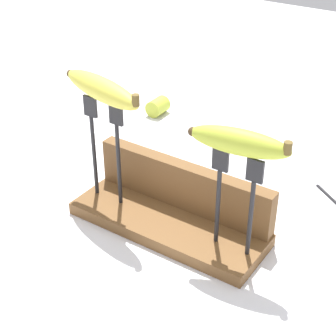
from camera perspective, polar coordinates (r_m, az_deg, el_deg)
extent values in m
plane|color=silver|center=(0.93, 0.00, -6.41)|extent=(3.00, 3.00, 0.00)
cube|color=brown|center=(0.92, 0.00, -5.88)|extent=(0.34, 0.12, 0.02)
cube|color=brown|center=(0.93, 1.66, -1.83)|extent=(0.33, 0.03, 0.08)
cylinder|color=black|center=(0.95, -7.77, 1.27)|extent=(0.01, 0.01, 0.15)
cube|color=black|center=(0.91, -8.19, 6.44)|extent=(0.03, 0.00, 0.04)
cylinder|color=black|center=(0.92, -5.21, 0.34)|extent=(0.01, 0.01, 0.15)
cube|color=black|center=(0.88, -5.51, 5.65)|extent=(0.03, 0.00, 0.04)
cylinder|color=black|center=(0.84, 5.27, -4.08)|extent=(0.01, 0.01, 0.13)
cube|color=black|center=(0.79, 5.56, 0.90)|extent=(0.03, 0.00, 0.04)
cylinder|color=black|center=(0.82, 8.67, -5.31)|extent=(0.01, 0.01, 0.13)
cube|color=black|center=(0.77, 9.16, -0.27)|extent=(0.03, 0.00, 0.04)
ellipsoid|color=#DBD147|center=(0.88, -7.03, 8.27)|extent=(0.19, 0.08, 0.04)
cylinder|color=brown|center=(0.81, -3.44, 7.14)|extent=(0.01, 0.01, 0.02)
sphere|color=#3F2D19|center=(0.95, -10.23, 9.76)|extent=(0.01, 0.01, 0.01)
ellipsoid|color=#B2C138|center=(0.76, 7.52, 2.74)|extent=(0.15, 0.06, 0.04)
cylinder|color=brown|center=(0.74, 12.61, 2.19)|extent=(0.01, 0.01, 0.02)
sphere|color=#3F2D19|center=(0.78, 2.61, 3.86)|extent=(0.01, 0.01, 0.01)
cylinder|color=#B2C138|center=(1.31, -1.08, 6.50)|extent=(0.04, 0.05, 0.04)
cylinder|color=beige|center=(1.33, -0.48, 6.88)|extent=(0.04, 0.00, 0.04)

